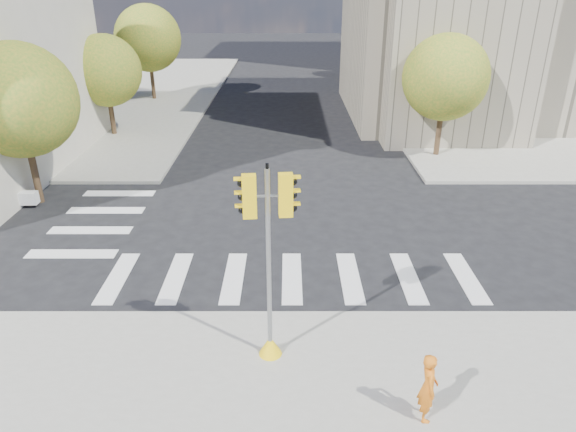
{
  "coord_description": "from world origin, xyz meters",
  "views": [
    {
      "loc": [
        -0.23,
        -15.64,
        8.36
      ],
      "look_at": [
        -0.22,
        -2.0,
        2.1
      ],
      "focal_mm": 32.0,
      "sensor_mm": 36.0,
      "label": 1
    }
  ],
  "objects_px": {
    "lamp_far": "(390,33)",
    "photographer": "(428,387)",
    "traffic_signal": "(269,281)",
    "lamp_near": "(436,56)"
  },
  "relations": [
    {
      "from": "traffic_signal",
      "to": "photographer",
      "type": "relative_size",
      "value": 3.08
    },
    {
      "from": "traffic_signal",
      "to": "lamp_near",
      "type": "bearing_deg",
      "value": 61.0
    },
    {
      "from": "lamp_near",
      "to": "photographer",
      "type": "xyz_separation_m",
      "value": [
        -5.4,
        -21.72,
        -3.64
      ]
    },
    {
      "from": "lamp_far",
      "to": "photographer",
      "type": "distance_m",
      "value": 36.31
    },
    {
      "from": "photographer",
      "to": "lamp_near",
      "type": "bearing_deg",
      "value": -10.25
    },
    {
      "from": "traffic_signal",
      "to": "photographer",
      "type": "bearing_deg",
      "value": -36.61
    },
    {
      "from": "lamp_near",
      "to": "lamp_far",
      "type": "distance_m",
      "value": 14.0
    },
    {
      "from": "lamp_far",
      "to": "traffic_signal",
      "type": "height_order",
      "value": "lamp_far"
    },
    {
      "from": "lamp_far",
      "to": "lamp_near",
      "type": "bearing_deg",
      "value": -90.0
    },
    {
      "from": "lamp_near",
      "to": "traffic_signal",
      "type": "xyz_separation_m",
      "value": [
        -8.65,
        -19.75,
        -2.37
      ]
    }
  ]
}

